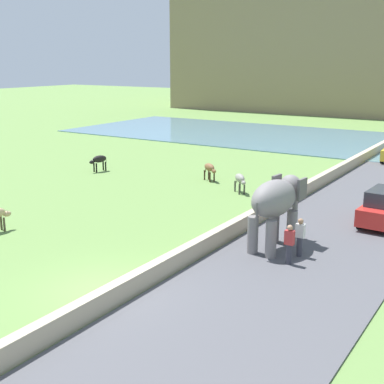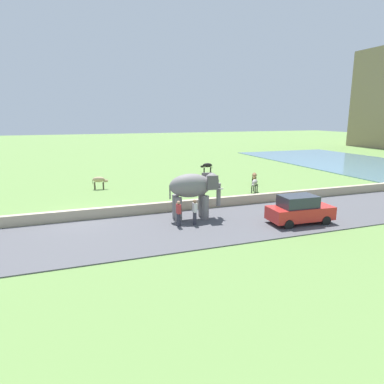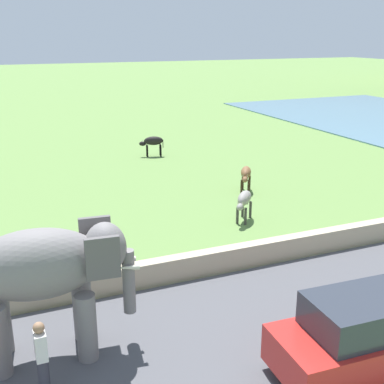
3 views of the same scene
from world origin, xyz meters
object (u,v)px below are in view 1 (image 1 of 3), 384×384
(cow_black, at_px, (99,160))
(cow_grey, at_px, (240,179))
(person_beside_elephant, at_px, (300,237))
(cow_brown, at_px, (210,168))
(person_trailing, at_px, (289,244))
(elephant, at_px, (276,202))

(cow_black, xyz_separation_m, cow_grey, (11.26, -0.19, 0.00))
(person_beside_elephant, distance_m, cow_black, 19.98)
(cow_black, xyz_separation_m, cow_brown, (8.11, 1.62, 0.00))
(person_trailing, bearing_deg, elephant, 130.23)
(cow_brown, bearing_deg, elephant, -47.29)
(person_beside_elephant, distance_m, cow_brown, 14.14)
(cow_grey, bearing_deg, person_trailing, -53.16)
(person_trailing, xyz_separation_m, cow_black, (-18.13, 9.35, -0.04))
(elephant, bearing_deg, person_trailing, -49.77)
(elephant, distance_m, cow_brown, 13.06)
(person_trailing, distance_m, cow_black, 20.40)
(cow_black, bearing_deg, cow_brown, 11.29)
(cow_brown, bearing_deg, cow_black, -168.71)
(person_beside_elephant, height_order, cow_grey, person_beside_elephant)
(person_trailing, xyz_separation_m, cow_grey, (-6.86, 9.16, -0.04))
(elephant, bearing_deg, person_beside_elephant, -17.85)
(cow_brown, bearing_deg, person_trailing, -47.60)
(person_beside_elephant, height_order, cow_black, person_beside_elephant)
(person_trailing, relative_size, cow_black, 1.14)
(person_trailing, bearing_deg, cow_black, 152.71)
(elephant, height_order, cow_brown, elephant)
(elephant, height_order, person_trailing, elephant)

